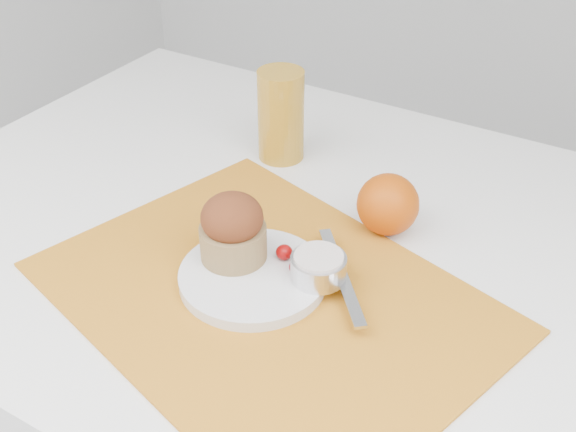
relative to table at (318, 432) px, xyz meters
The scene contains 11 objects.
table is the anchor object (origin of this frame).
placemat 0.40m from the table, 92.42° to the right, with size 0.51×0.37×0.00m, color orange.
plate 0.41m from the table, 105.44° to the right, with size 0.17×0.17×0.01m, color silver.
ramekin 0.42m from the table, 66.97° to the right, with size 0.06×0.06×0.03m, color silver.
cream 0.43m from the table, 66.97° to the right, with size 0.06×0.06×0.01m, color silver.
raspberry_near 0.41m from the table, 100.61° to the right, with size 0.02×0.02×0.02m, color #600202.
raspberry_far 0.41m from the table, 82.54° to the right, with size 0.02×0.02×0.02m, color #540209.
butter_knife 0.41m from the table, 50.98° to the right, with size 0.18×0.01×0.00m, color silver.
orange 0.42m from the table, 47.70° to the left, with size 0.08×0.08×0.08m, color #C34C06.
juice_glass 0.50m from the table, 136.06° to the left, with size 0.07×0.07×0.14m, color #B98622.
muffin 0.45m from the table, 123.18° to the right, with size 0.10×0.10×0.08m.
Camera 1 is at (0.34, -0.61, 1.30)m, focal length 45.00 mm.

